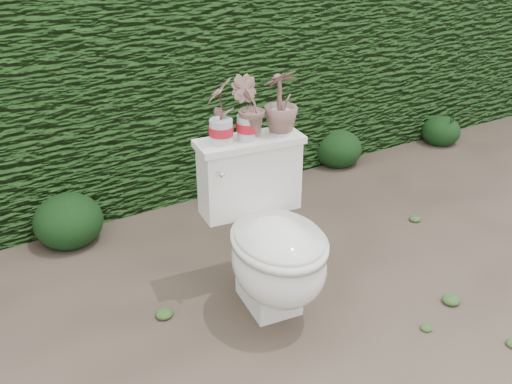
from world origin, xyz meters
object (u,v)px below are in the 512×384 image
potted_plant_left (221,112)px  potted_plant_center (248,110)px  potted_plant_right (281,104)px  toilet (271,242)px

potted_plant_left → potted_plant_center: (0.13, -0.02, -0.01)m
potted_plant_center → potted_plant_right: bearing=-146.1°
potted_plant_left → potted_plant_center: size_ratio=1.05×
potted_plant_left → potted_plant_right: (0.29, -0.04, -0.00)m
toilet → potted_plant_right: (0.18, 0.22, 0.56)m
potted_plant_right → toilet: bearing=44.5°
potted_plant_left → potted_plant_right: bearing=121.5°
potted_plant_center → potted_plant_right: (0.16, -0.02, 0.01)m
toilet → potted_plant_left: potted_plant_left is taller
toilet → potted_plant_right: size_ratio=2.71×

